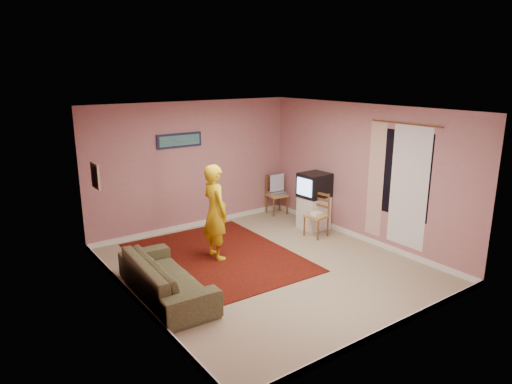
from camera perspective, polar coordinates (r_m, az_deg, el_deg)
ground at (r=7.74m, az=1.30°, el=-9.25°), size 5.00×5.00×0.00m
wall_back at (r=9.38m, az=-7.85°, el=3.27°), size 4.50×0.02×2.60m
wall_front at (r=5.61m, az=16.93°, el=-5.23°), size 4.50×0.02×2.60m
wall_left at (r=6.28m, az=-15.34°, el=-2.96°), size 0.02×5.00×2.60m
wall_right at (r=8.81m, az=13.17°, el=2.26°), size 0.02×5.00×2.60m
ceiling at (r=7.09m, az=1.42°, el=10.31°), size 4.50×5.00×0.02m
baseboard_back at (r=9.70m, az=-7.56°, el=-3.99°), size 4.50×0.02×0.10m
baseboard_front at (r=6.14m, az=15.94°, el=-16.23°), size 4.50×0.02×0.10m
baseboard_left at (r=6.76m, az=-14.52°, el=-13.09°), size 0.02×5.00×0.10m
baseboard_right at (r=9.15m, az=12.66°, el=-5.40°), size 0.02×5.00×0.10m
window at (r=8.22m, az=17.88°, el=2.12°), size 0.01×1.10×1.50m
curtain_sheer at (r=8.17m, az=18.54°, el=0.54°), size 0.01×0.75×2.10m
curtain_floral at (r=8.57m, az=14.73°, el=1.48°), size 0.01×0.35×2.10m
curtain_rod at (r=8.05m, az=18.18°, el=8.12°), size 0.02×1.40×0.02m
picture_back at (r=9.12m, az=-9.55°, el=6.39°), size 0.95×0.04×0.28m
picture_left at (r=7.70m, az=-19.43°, el=1.92°), size 0.04×0.38×0.42m
area_rug at (r=8.10m, az=-4.90°, el=-8.11°), size 2.55×3.15×0.02m
tv_cabinet at (r=9.50m, az=7.22°, el=-2.54°), size 0.53×0.48×0.68m
crt_tv at (r=9.34m, az=7.31°, el=0.87°), size 0.60×0.54×0.49m
chair_a at (r=10.33m, az=2.64°, el=0.22°), size 0.46×0.44×0.49m
dvd_player at (r=10.35m, az=2.64°, el=-0.09°), size 0.45×0.38×0.07m
blue_throw at (r=10.29m, az=2.66°, el=1.18°), size 0.36×0.05×0.38m
chair_b at (r=8.99m, az=7.59°, el=-2.30°), size 0.43×0.45×0.47m
game_console at (r=9.01m, az=7.57°, el=-2.69°), size 0.24×0.19×0.05m
sofa at (r=6.81m, az=-11.21°, el=-10.37°), size 0.89×2.05×0.59m
person at (r=7.83m, az=-5.13°, el=-2.51°), size 0.41×0.62×1.67m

